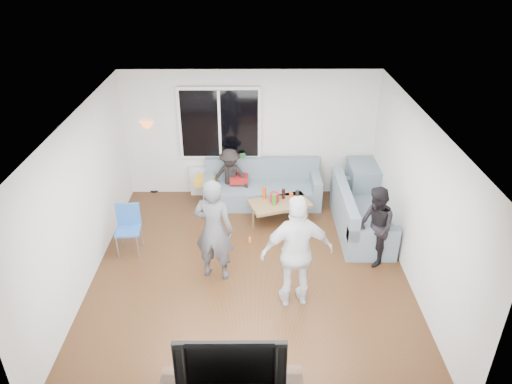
{
  "coord_description": "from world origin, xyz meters",
  "views": [
    {
      "loc": [
        0.06,
        -6.23,
        4.84
      ],
      "look_at": [
        0.1,
        0.6,
        1.15
      ],
      "focal_mm": 33.69,
      "sensor_mm": 36.0,
      "label": 1
    }
  ],
  "objects_px": {
    "sofa_right_section": "(362,210)",
    "player_right": "(297,252)",
    "side_chair": "(128,231)",
    "television": "(231,357)",
    "sofa_back_section": "(262,184)",
    "player_left": "(214,230)",
    "spectator_right": "(375,227)",
    "floor_lamp": "(151,157)",
    "coffee_table": "(280,211)",
    "spectator_back": "(230,176)"
  },
  "relations": [
    {
      "from": "coffee_table",
      "to": "side_chair",
      "type": "bearing_deg",
      "value": -158.79
    },
    {
      "from": "spectator_right",
      "to": "television",
      "type": "height_order",
      "value": "spectator_right"
    },
    {
      "from": "spectator_right",
      "to": "spectator_back",
      "type": "bearing_deg",
      "value": -137.35
    },
    {
      "from": "sofa_back_section",
      "to": "coffee_table",
      "type": "height_order",
      "value": "sofa_back_section"
    },
    {
      "from": "spectator_back",
      "to": "television",
      "type": "distance_m",
      "value": 4.81
    },
    {
      "from": "coffee_table",
      "to": "side_chair",
      "type": "height_order",
      "value": "side_chair"
    },
    {
      "from": "sofa_back_section",
      "to": "television",
      "type": "relative_size",
      "value": 1.91
    },
    {
      "from": "sofa_back_section",
      "to": "player_left",
      "type": "relative_size",
      "value": 1.35
    },
    {
      "from": "spectator_back",
      "to": "television",
      "type": "xyz_separation_m",
      "value": [
        0.21,
        -4.8,
        0.2
      ]
    },
    {
      "from": "television",
      "to": "floor_lamp",
      "type": "bearing_deg",
      "value": 109.3
    },
    {
      "from": "player_left",
      "to": "television",
      "type": "bearing_deg",
      "value": 113.03
    },
    {
      "from": "floor_lamp",
      "to": "player_left",
      "type": "distance_m",
      "value": 3.24
    },
    {
      "from": "player_right",
      "to": "spectator_right",
      "type": "relative_size",
      "value": 1.3
    },
    {
      "from": "player_left",
      "to": "spectator_back",
      "type": "distance_m",
      "value": 2.39
    },
    {
      "from": "player_left",
      "to": "floor_lamp",
      "type": "bearing_deg",
      "value": -47.66
    },
    {
      "from": "side_chair",
      "to": "coffee_table",
      "type": "bearing_deg",
      "value": 16.41
    },
    {
      "from": "sofa_right_section",
      "to": "coffee_table",
      "type": "relative_size",
      "value": 1.82
    },
    {
      "from": "television",
      "to": "sofa_right_section",
      "type": "bearing_deg",
      "value": 59.37
    },
    {
      "from": "player_left",
      "to": "spectator_right",
      "type": "bearing_deg",
      "value": -157.61
    },
    {
      "from": "coffee_table",
      "to": "television",
      "type": "bearing_deg",
      "value": -100.34
    },
    {
      "from": "player_left",
      "to": "player_right",
      "type": "bearing_deg",
      "value": 167.27
    },
    {
      "from": "player_left",
      "to": "television",
      "type": "height_order",
      "value": "player_left"
    },
    {
      "from": "coffee_table",
      "to": "player_right",
      "type": "height_order",
      "value": "player_right"
    },
    {
      "from": "floor_lamp",
      "to": "spectator_back",
      "type": "distance_m",
      "value": 1.74
    },
    {
      "from": "side_chair",
      "to": "player_right",
      "type": "xyz_separation_m",
      "value": [
        2.72,
        -1.27,
        0.45
      ]
    },
    {
      "from": "sofa_back_section",
      "to": "spectator_back",
      "type": "bearing_deg",
      "value": 177.31
    },
    {
      "from": "player_right",
      "to": "sofa_back_section",
      "type": "bearing_deg",
      "value": -89.9
    },
    {
      "from": "sofa_right_section",
      "to": "floor_lamp",
      "type": "distance_m",
      "value": 4.38
    },
    {
      "from": "sofa_right_section",
      "to": "player_left",
      "type": "height_order",
      "value": "player_left"
    },
    {
      "from": "sofa_back_section",
      "to": "player_left",
      "type": "bearing_deg",
      "value": -108.56
    },
    {
      "from": "spectator_back",
      "to": "side_chair",
      "type": "bearing_deg",
      "value": -118.0
    },
    {
      "from": "sofa_back_section",
      "to": "player_right",
      "type": "relative_size",
      "value": 1.3
    },
    {
      "from": "sofa_right_section",
      "to": "spectator_back",
      "type": "relative_size",
      "value": 1.71
    },
    {
      "from": "side_chair",
      "to": "spectator_right",
      "type": "xyz_separation_m",
      "value": [
        4.07,
        -0.29,
        0.25
      ]
    },
    {
      "from": "sofa_right_section",
      "to": "television",
      "type": "relative_size",
      "value": 1.66
    },
    {
      "from": "coffee_table",
      "to": "player_right",
      "type": "relative_size",
      "value": 0.62
    },
    {
      "from": "television",
      "to": "player_right",
      "type": "bearing_deg",
      "value": 64.4
    },
    {
      "from": "sofa_right_section",
      "to": "spectator_back",
      "type": "bearing_deg",
      "value": 66.28
    },
    {
      "from": "sofa_right_section",
      "to": "player_right",
      "type": "distance_m",
      "value": 2.4
    },
    {
      "from": "sofa_right_section",
      "to": "player_left",
      "type": "bearing_deg",
      "value": 116.92
    },
    {
      "from": "floor_lamp",
      "to": "spectator_right",
      "type": "xyz_separation_m",
      "value": [
        4.07,
        -2.53,
        -0.1
      ]
    },
    {
      "from": "side_chair",
      "to": "spectator_right",
      "type": "height_order",
      "value": "spectator_right"
    },
    {
      "from": "sofa_right_section",
      "to": "spectator_back",
      "type": "xyz_separation_m",
      "value": [
        -2.42,
        1.06,
        0.16
      ]
    },
    {
      "from": "sofa_back_section",
      "to": "player_right",
      "type": "height_order",
      "value": "player_right"
    },
    {
      "from": "floor_lamp",
      "to": "spectator_right",
      "type": "height_order",
      "value": "floor_lamp"
    },
    {
      "from": "coffee_table",
      "to": "television",
      "type": "height_order",
      "value": "television"
    },
    {
      "from": "coffee_table",
      "to": "player_right",
      "type": "bearing_deg",
      "value": -87.04
    },
    {
      "from": "side_chair",
      "to": "television",
      "type": "xyz_separation_m",
      "value": [
        1.86,
        -3.07,
        0.36
      ]
    },
    {
      "from": "sofa_right_section",
      "to": "spectator_right",
      "type": "relative_size",
      "value": 1.47
    },
    {
      "from": "sofa_back_section",
      "to": "floor_lamp",
      "type": "relative_size",
      "value": 1.47
    }
  ]
}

